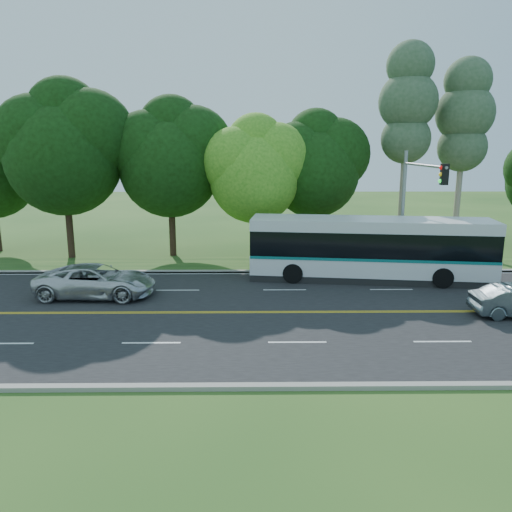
{
  "coord_description": "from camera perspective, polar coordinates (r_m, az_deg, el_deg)",
  "views": [
    {
      "loc": [
        -2.26,
        -21.12,
        7.26
      ],
      "look_at": [
        -1.99,
        2.0,
        2.14
      ],
      "focal_mm": 35.0,
      "sensor_mm": 36.0,
      "label": 1
    }
  ],
  "objects": [
    {
      "name": "curb_south",
      "position": [
        15.87,
        7.85,
        -14.55
      ],
      "size": [
        60.0,
        0.3,
        0.15
      ],
      "primitive_type": "cube",
      "color": "gray",
      "rests_on": "ground"
    },
    {
      "name": "road",
      "position": [
        22.45,
        5.19,
        -6.41
      ],
      "size": [
        60.0,
        14.0,
        0.02
      ],
      "primitive_type": "cube",
      "color": "black",
      "rests_on": "ground"
    },
    {
      "name": "tree_row",
      "position": [
        33.38,
        -5.75,
        11.51
      ],
      "size": [
        44.7,
        9.1,
        13.84
      ],
      "color": "black",
      "rests_on": "ground"
    },
    {
      "name": "curb_north",
      "position": [
        29.26,
        3.8,
        -1.76
      ],
      "size": [
        60.0,
        0.3,
        0.15
      ],
      "primitive_type": "cube",
      "color": "gray",
      "rests_on": "ground"
    },
    {
      "name": "bougainvillea_hedge",
      "position": [
        31.45,
        16.83,
        -0.07
      ],
      "size": [
        9.5,
        2.25,
        1.5
      ],
      "color": "maroon",
      "rests_on": "ground"
    },
    {
      "name": "grass_verge",
      "position": [
        31.06,
        3.54,
        -0.96
      ],
      "size": [
        60.0,
        4.0,
        0.1
      ],
      "primitive_type": "cube",
      "color": "#254C19",
      "rests_on": "ground"
    },
    {
      "name": "traffic_signal",
      "position": [
        28.05,
        17.65,
        6.61
      ],
      "size": [
        0.42,
        6.1,
        7.0
      ],
      "color": "gray",
      "rests_on": "ground"
    },
    {
      "name": "suv",
      "position": [
        25.6,
        -17.81,
        -2.72
      ],
      "size": [
        5.79,
        2.85,
        1.58
      ],
      "primitive_type": "imported",
      "rotation": [
        0.0,
        0.0,
        1.53
      ],
      "color": "silver",
      "rests_on": "road"
    },
    {
      "name": "ground",
      "position": [
        22.45,
        5.19,
        -6.43
      ],
      "size": [
        120.0,
        120.0,
        0.0
      ],
      "primitive_type": "plane",
      "color": "#254C19",
      "rests_on": "ground"
    },
    {
      "name": "lane_markings",
      "position": [
        22.43,
        4.95,
        -6.38
      ],
      "size": [
        57.6,
        13.82,
        0.0
      ],
      "color": "gold",
      "rests_on": "road"
    },
    {
      "name": "transit_bus",
      "position": [
        28.0,
        12.86,
        0.71
      ],
      "size": [
        13.21,
        4.48,
        3.39
      ],
      "rotation": [
        0.0,
        0.0,
        -0.13
      ],
      "color": "silver",
      "rests_on": "road"
    }
  ]
}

